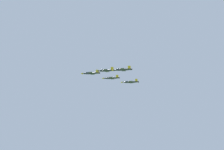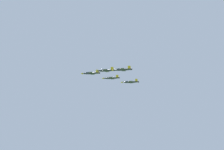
% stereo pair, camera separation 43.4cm
% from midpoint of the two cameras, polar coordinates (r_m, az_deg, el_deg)
% --- Properties ---
extents(jet_lead, '(16.06, 10.75, 3.62)m').
position_cam_midpoint_polar(jet_lead, '(277.71, -3.83, 0.33)').
color(jet_lead, '#2D3338').
extents(jet_left_wingman, '(15.40, 10.27, 3.45)m').
position_cam_midpoint_polar(jet_left_wingman, '(261.65, -1.21, 0.81)').
color(jet_left_wingman, '#2D3338').
extents(jet_right_wingman, '(15.23, 10.17, 3.42)m').
position_cam_midpoint_polar(jet_right_wingman, '(286.73, -0.21, -0.53)').
color(jet_right_wingman, '#2D3338').
extents(jet_left_outer, '(15.51, 10.30, 3.46)m').
position_cam_midpoint_polar(jet_left_outer, '(245.83, 1.74, 0.97)').
color(jet_left_outer, '#2D3338').
extents(jet_right_outer, '(15.96, 10.70, 3.61)m').
position_cam_midpoint_polar(jet_right_outer, '(296.98, 3.18, -1.24)').
color(jet_right_outer, '#2D3338').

